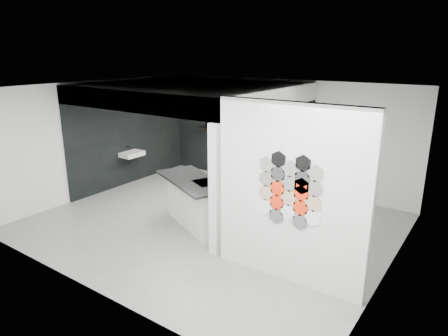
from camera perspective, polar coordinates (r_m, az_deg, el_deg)
floor at (r=8.48m, az=-1.73°, el=-7.87°), size 7.00×6.00×0.01m
partition_panel at (r=6.08m, az=9.39°, el=-3.84°), size 2.45×0.15×2.80m
bay_clad_back at (r=11.15m, az=2.02°, el=4.47°), size 4.40×0.04×2.35m
bay_clad_left at (r=11.08m, az=-13.16°, el=3.97°), size 0.04×4.00×2.35m
bulkhead at (r=9.37m, az=-4.62°, el=10.66°), size 4.40×4.00×0.40m
corner_column at (r=6.84m, az=-1.33°, el=-3.30°), size 0.16×0.16×2.35m
fascia_beam at (r=8.00m, az=-13.54°, el=9.27°), size 4.40×0.16×0.40m
wall_basin at (r=10.86m, az=-13.02°, el=1.96°), size 0.40×0.60×0.12m
display_shelf at (r=10.99m, az=2.16°, el=4.95°), size 3.00×0.15×0.04m
kitchen_island at (r=8.20m, az=-3.83°, el=-4.82°), size 2.09×1.56×1.54m
stockpot at (r=11.55m, az=-2.15°, el=6.07°), size 0.24×0.24×0.18m
kettle at (r=10.56m, az=5.90°, el=4.99°), size 0.25×0.25×0.17m
glass_bowl at (r=10.32m, az=8.48°, el=4.41°), size 0.14×0.14×0.09m
glass_vase at (r=10.31m, az=8.48°, el=4.53°), size 0.12×0.12×0.14m
bottle_dark at (r=11.17m, az=0.60°, el=5.70°), size 0.07×0.07×0.17m
utensil_cup at (r=11.59m, az=-2.34°, el=5.92°), size 0.11×0.11×0.11m
hex_tile_cluster at (r=5.96m, az=9.36°, el=-3.19°), size 1.04×0.02×1.16m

